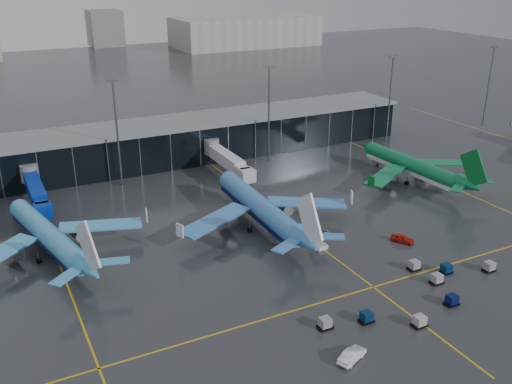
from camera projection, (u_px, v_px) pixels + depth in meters
name	position (u px, v px, depth m)	size (l,w,h in m)	color
ground	(276.00, 261.00, 102.27)	(600.00, 600.00, 0.00)	#282B2D
terminal_pier	(165.00, 142.00, 151.53)	(142.00, 17.00, 10.70)	black
jet_bridges	(36.00, 191.00, 121.45)	(94.00, 27.50, 7.20)	#595B60
flood_masts	(197.00, 119.00, 140.57)	(203.00, 0.50, 25.50)	#595B60
distant_hangars	(133.00, 36.00, 343.35)	(260.00, 71.00, 22.00)	#B2AD99
taxi_lines	(295.00, 227.00, 115.24)	(220.00, 120.00, 0.02)	gold
airliner_arkefly	(46.00, 223.00, 102.36)	(36.29, 41.32, 12.70)	#3F99CE
airliner_klm_near	(259.00, 194.00, 113.79)	(38.63, 43.99, 13.52)	#3B7BC4
airliner_aer_lingus	(412.00, 156.00, 137.96)	(35.47, 40.40, 12.42)	#0C6D3D
baggage_carts	(421.00, 291.00, 91.43)	(36.83, 14.76, 1.70)	black
mobile_airstair	(318.00, 243.00, 107.05)	(2.41, 3.34, 3.45)	silver
service_van_red	(402.00, 239.00, 108.92)	(1.78, 4.43, 1.51)	#B41A0D
service_van_white	(352.00, 355.00, 76.49)	(1.70, 4.88, 1.61)	white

